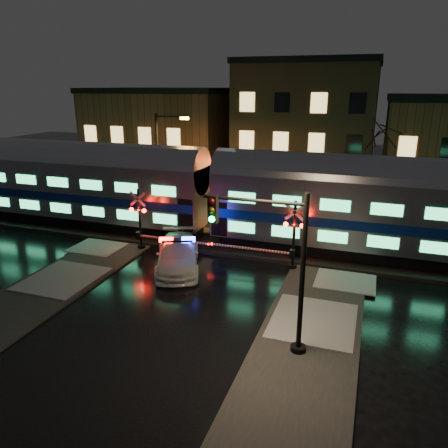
{
  "coord_description": "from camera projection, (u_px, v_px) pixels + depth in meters",
  "views": [
    {
      "loc": [
        8.3,
        -19.91,
        9.76
      ],
      "look_at": [
        0.53,
        2.5,
        2.2
      ],
      "focal_mm": 35.0,
      "sensor_mm": 36.0,
      "label": 1
    }
  ],
  "objects": [
    {
      "name": "building_left",
      "position": [
        163.0,
        137.0,
        45.97
      ],
      "size": [
        14.0,
        10.0,
        9.0
      ],
      "primitive_type": "cube",
      "color": "brown",
      "rests_on": "ground"
    },
    {
      "name": "train",
      "position": [
        211.0,
        192.0,
        27.32
      ],
      "size": [
        51.0,
        3.12,
        5.92
      ],
      "color": "black",
      "rests_on": "ballast"
    },
    {
      "name": "ballast",
      "position": [
        229.0,
        243.0,
        27.94
      ],
      "size": [
        90.0,
        4.2,
        0.24
      ],
      "primitive_type": "cube",
      "color": "black",
      "rests_on": "ground"
    },
    {
      "name": "traffic_light",
      "position": [
        275.0,
        270.0,
        15.91
      ],
      "size": [
        4.06,
        0.72,
        6.28
      ],
      "rotation": [
        0.0,
        0.0,
        -0.03
      ],
      "color": "black",
      "rests_on": "ground"
    },
    {
      "name": "streetlight",
      "position": [
        161.0,
        159.0,
        32.28
      ],
      "size": [
        2.62,
        0.27,
        7.83
      ],
      "color": "black",
      "rests_on": "ground"
    },
    {
      "name": "police_car",
      "position": [
        178.0,
        255.0,
        24.14
      ],
      "size": [
        4.27,
        6.02,
        1.79
      ],
      "rotation": [
        0.0,
        0.0,
        0.4
      ],
      "color": "white",
      "rests_on": "ground"
    },
    {
      "name": "sidewalk_left",
      "position": [
        19.0,
        306.0,
        20.09
      ],
      "size": [
        4.0,
        20.0,
        0.12
      ],
      "primitive_type": "cube",
      "color": "#2D2D2D",
      "rests_on": "ground"
    },
    {
      "name": "crossing_signal_right",
      "position": [
        287.0,
        242.0,
        23.74
      ],
      "size": [
        5.54,
        0.65,
        3.92
      ],
      "color": "black",
      "rests_on": "ground"
    },
    {
      "name": "building_mid",
      "position": [
        308.0,
        129.0,
        41.36
      ],
      "size": [
        12.0,
        11.0,
        11.5
      ],
      "primitive_type": "cube",
      "color": "brown",
      "rests_on": "ground"
    },
    {
      "name": "sidewalk_right",
      "position": [
        302.0,
        362.0,
        16.03
      ],
      "size": [
        4.0,
        20.0,
        0.12
      ],
      "primitive_type": "cube",
      "color": "#2D2D2D",
      "rests_on": "ground"
    },
    {
      "name": "ground",
      "position": [
        199.0,
        275.0,
        23.48
      ],
      "size": [
        120.0,
        120.0,
        0.0
      ],
      "primitive_type": "plane",
      "color": "black",
      "rests_on": "ground"
    },
    {
      "name": "crossing_signal_left",
      "position": [
        145.0,
        226.0,
        26.47
      ],
      "size": [
        5.43,
        0.64,
        3.85
      ],
      "color": "black",
      "rests_on": "ground"
    }
  ]
}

